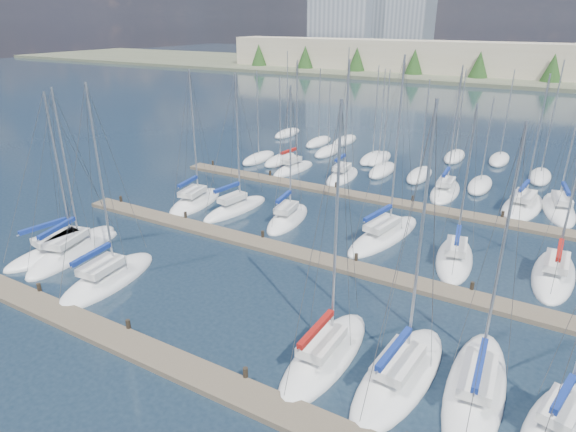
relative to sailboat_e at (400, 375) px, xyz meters
The scene contains 24 objects.
ground 54.07m from the sailboat_e, 101.14° to the left, with size 400.00×400.00×0.00m, color #1F2F3F.
dock_near 11.55m from the sailboat_e, 154.73° to the right, with size 44.00×1.93×1.10m.
dock_mid 13.83m from the sailboat_e, 139.03° to the left, with size 44.00×1.93×1.10m.
dock_far 25.32m from the sailboat_e, 114.36° to the left, with size 44.00×1.93×1.10m.
sailboat_e is the anchor object (origin of this frame).
sailboat_f 3.55m from the sailboat_e, 14.55° to the left, with size 3.16×9.70×13.55m.
sailboat_h 28.08m from the sailboat_e, 150.82° to the left, with size 4.12×8.13×13.11m.
sailboat_r 29.55m from the sailboat_e, 78.75° to the left, with size 4.03×9.22×14.49m.
sailboat_j 20.68m from the sailboat_e, 135.50° to the left, with size 3.43×7.44×12.28m.
sailboat_i 24.60m from the sailboat_e, 144.87° to the left, with size 3.34×8.09×12.97m.
sailboat_g 6.95m from the sailboat_e, ahead, with size 3.92×7.23×11.76m.
sailboat_c 20.07m from the sailboat_e, behind, with size 3.90×8.56×13.79m.
sailboat_d 3.89m from the sailboat_e, behind, with size 2.85×8.67×14.03m.
sailboat_o 32.05m from the sailboat_e, 118.99° to the left, with size 2.89×7.13×13.31m.
sailboat_m 16.26m from the sailboat_e, 68.17° to the left, with size 2.85×8.72×12.10m.
sailboat_k 16.60m from the sailboat_e, 112.07° to the left, with size 4.50×10.25×14.84m.
sailboat_n 35.12m from the sailboat_e, 127.93° to the left, with size 3.05×7.31×13.00m.
sailboat_b 25.83m from the sailboat_e, behind, with size 5.17×9.88×12.91m.
sailboat_a 26.52m from the sailboat_e, behind, with size 4.17×9.18×12.63m.
sailboat_q 28.19m from the sailboat_e, 84.31° to the left, with size 4.13×9.24×12.85m.
sailboat_p 28.94m from the sailboat_e, 98.83° to the left, with size 2.88×7.81×13.18m.
sailboat_l 14.06m from the sailboat_e, 91.59° to the left, with size 3.71×8.16×12.05m.
distant_boats 39.68m from the sailboat_e, 111.88° to the left, with size 36.93×20.75×13.30m.
shoreline 144.97m from the sailboat_e, 99.44° to the left, with size 400.00×60.00×38.00m.
Camera 1 is at (15.09, -12.23, 16.56)m, focal length 30.00 mm.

